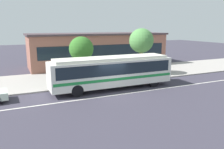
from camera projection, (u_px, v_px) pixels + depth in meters
ground_plane at (112, 92)px, 19.34m from camera, size 120.00×120.00×0.00m
sidewalk_slab at (88, 77)px, 25.12m from camera, size 60.00×8.00×0.12m
lane_stripe_center at (116, 95)px, 18.63m from camera, size 56.00×0.16×0.01m
transit_bus at (112, 70)px, 20.24m from camera, size 11.28×2.54×2.92m
pedestrian_waiting_near_sign at (65, 75)px, 20.93m from camera, size 0.46×0.46×1.71m
bus_stop_sign at (150, 65)px, 23.87m from camera, size 0.08×0.44×2.30m
street_tree_near_stop at (81, 49)px, 22.99m from camera, size 2.52×2.52×4.49m
street_tree_mid_block at (141, 41)px, 25.67m from camera, size 2.81×2.81×5.29m
station_building at (98, 49)px, 32.24m from camera, size 19.55×6.64×4.69m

